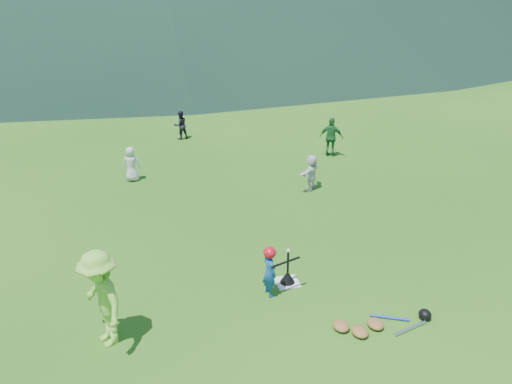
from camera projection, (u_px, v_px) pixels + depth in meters
The scene contains 13 objects.
ground at pixel (287, 283), 9.91m from camera, with size 120.00×120.00×0.00m, color #235212.
home_plate at pixel (287, 282), 9.91m from camera, with size 0.45×0.45×0.02m, color silver.
baseball at pixel (288, 251), 9.61m from camera, with size 0.08×0.08×0.08m, color white.
batter_child at pixel (269, 272), 9.36m from camera, with size 0.37×0.24×1.01m, color #144890.
adult_coach at pixel (102, 299), 7.99m from camera, with size 1.11×0.64×1.72m, color #7BC53A.
fielder_a at pixel (131, 164), 14.53m from camera, with size 0.50×0.33×1.03m, color #BBBBBB.
fielder_b at pixel (181, 125), 18.18m from camera, with size 0.51×0.40×1.05m, color black.
fielder_c at pixel (331, 137), 16.41m from camera, with size 0.77×0.32×1.31m, color #1D622A.
fielder_d at pixel (311, 173), 13.93m from camera, with size 0.96×0.30×1.03m, color silver.
batting_tee at pixel (288, 277), 9.86m from camera, with size 0.30×0.30×0.68m.
batter_gear at pixel (271, 253), 9.20m from camera, with size 0.72×0.29×0.37m.
equipment_pile at pixel (376, 324), 8.65m from camera, with size 1.80×0.64×0.19m.
outfield_fence at pixel (164, 49), 34.40m from camera, with size 70.07×0.08×1.33m.
Camera 1 is at (-2.68, -7.90, 5.68)m, focal length 35.00 mm.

